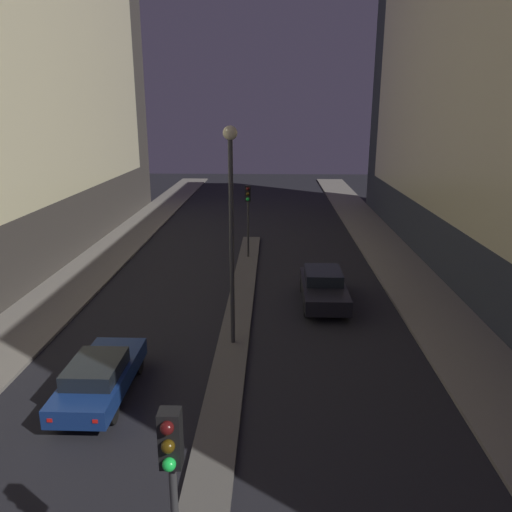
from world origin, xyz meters
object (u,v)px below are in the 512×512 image
Objects in this scene: street_lamp at (231,205)px; car_left_lane at (100,376)px; traffic_light_mid at (248,205)px; car_right_lane at (323,287)px; traffic_light_near at (172,478)px.

street_lamp is 6.91m from car_left_lane.
traffic_light_mid is at bearing 90.00° from street_lamp.
traffic_light_mid is 15.54m from car_left_lane.
traffic_light_mid is 8.21m from car_right_lane.
traffic_light_near and traffic_light_mid have the same top height.
car_right_lane is at bearing 49.62° from street_lamp.
street_lamp is (0.00, -11.27, 2.05)m from traffic_light_mid.
street_lamp reaches higher than traffic_light_mid.
street_lamp reaches higher than car_right_lane.
car_right_lane is (3.73, 15.15, -2.46)m from traffic_light_near.
traffic_light_near is 0.54× the size of street_lamp.
traffic_light_mid reaches higher than car_left_lane.
car_right_lane is at bearing -61.53° from traffic_light_mid.
car_right_lane is at bearing 46.95° from car_left_lane.
street_lamp is at bearing -90.00° from traffic_light_mid.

